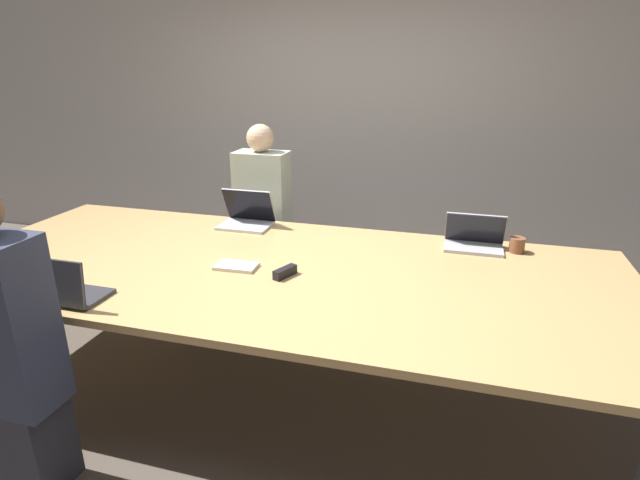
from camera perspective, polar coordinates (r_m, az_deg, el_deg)
ground_plane at (r=3.19m, az=-4.64°, el=-15.86°), size 24.00×24.00×0.00m
curtain_wall at (r=4.67m, az=4.25°, el=14.14°), size 12.00×0.06×2.80m
conference_table at (r=2.83m, az=-5.03°, el=-3.97°), size 3.87×1.61×0.76m
laptop_near_left at (r=2.68m, az=-27.38°, el=-4.97°), size 0.35×0.23×0.24m
person_near_left at (r=2.53m, az=-32.08°, el=-10.92°), size 0.40×0.24×1.42m
laptop_far_right at (r=3.21m, az=17.21°, el=0.21°), size 0.35×0.22×0.22m
cup_far_right at (r=3.23m, az=21.60°, el=-0.52°), size 0.09×0.09×0.09m
laptop_far_midleft at (r=3.53m, az=-8.32°, el=2.81°), size 0.36×0.27×0.26m
person_far_midleft at (r=3.94m, az=-6.48°, el=2.41°), size 0.40×0.24×1.42m
stapler at (r=2.68m, az=-4.02°, el=-3.69°), size 0.10×0.16×0.05m
notebook at (r=2.83m, az=-9.55°, el=-2.97°), size 0.24×0.14×0.02m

